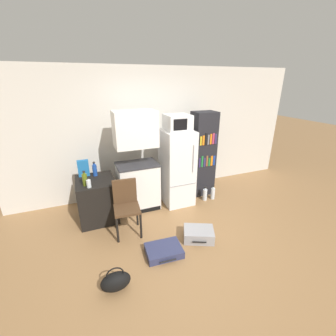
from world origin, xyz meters
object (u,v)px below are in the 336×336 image
at_px(microwave, 177,122).
at_px(bottle_olive_oil, 85,179).
at_px(bottle_blue_soda, 95,170).
at_px(suitcase_large_flat, 199,234).
at_px(kitchen_hutch, 137,166).
at_px(refrigerator, 177,167).
at_px(cereal_box, 83,168).
at_px(water_bottle_front, 213,193).
at_px(handbag, 116,281).
at_px(suitcase_small_flat, 164,251).
at_px(water_bottle_middle, 205,194).
at_px(chair, 126,202).
at_px(bottle_clear_short, 89,183).
at_px(bookshelf, 203,155).
at_px(side_table, 97,199).

height_order(microwave, bottle_olive_oil, microwave).
xyz_separation_m(bottle_blue_soda, suitcase_large_flat, (1.38, -1.41, -0.78)).
height_order(kitchen_hutch, bottle_olive_oil, kitchen_hutch).
xyz_separation_m(refrigerator, cereal_box, (-1.72, 0.21, 0.16)).
relative_size(cereal_box, water_bottle_front, 0.96).
relative_size(suitcase_large_flat, handbag, 1.57).
xyz_separation_m(suitcase_small_flat, water_bottle_middle, (1.37, 1.16, 0.08)).
distance_m(bottle_olive_oil, chair, 0.77).
relative_size(bottle_olive_oil, water_bottle_front, 0.81).
bearing_deg(microwave, bottle_blue_soda, 174.12).
xyz_separation_m(bottle_clear_short, chair, (0.52, -0.30, -0.29)).
height_order(bottle_blue_soda, suitcase_large_flat, bottle_blue_soda).
height_order(bookshelf, bottle_clear_short, bookshelf).
relative_size(bottle_blue_soda, suitcase_large_flat, 0.46).
bearing_deg(bottle_olive_oil, handbag, -82.99).
distance_m(kitchen_hutch, suitcase_large_flat, 1.65).
bearing_deg(chair, handbag, -103.84).
xyz_separation_m(handbag, water_bottle_front, (2.29, 1.49, 0.01)).
bearing_deg(side_table, kitchen_hutch, 7.34).
height_order(bottle_blue_soda, handbag, bottle_blue_soda).
bearing_deg(handbag, cereal_box, 95.44).
bearing_deg(refrigerator, side_table, -178.58).
xyz_separation_m(suitcase_large_flat, suitcase_small_flat, (-0.63, -0.10, -0.03)).
relative_size(kitchen_hutch, bottle_blue_soda, 7.21).
bearing_deg(chair, bottle_blue_soda, 121.84).
xyz_separation_m(side_table, water_bottle_front, (2.32, -0.18, -0.25)).
distance_m(bottle_olive_oil, water_bottle_front, 2.58).
bearing_deg(handbag, side_table, 90.96).
distance_m(handbag, water_bottle_middle, 2.59).
bearing_deg(bookshelf, kitchen_hutch, -176.83).
relative_size(bottle_olive_oil, water_bottle_middle, 0.81).
relative_size(microwave, bottle_blue_soda, 1.72).
xyz_separation_m(microwave, water_bottle_front, (0.75, -0.21, -1.51)).
xyz_separation_m(bottle_olive_oil, cereal_box, (0.00, 0.42, 0.04)).
xyz_separation_m(chair, water_bottle_front, (1.91, 0.39, -0.40)).
bearing_deg(bottle_blue_soda, suitcase_large_flat, -45.69).
bearing_deg(chair, water_bottle_middle, 18.66).
relative_size(water_bottle_front, water_bottle_middle, 1.01).
distance_m(kitchen_hutch, bottle_olive_oil, 0.98).
height_order(bottle_clear_short, handbag, bottle_clear_short).
relative_size(refrigerator, water_bottle_middle, 4.81).
relative_size(microwave, bottle_olive_oil, 1.78).
relative_size(side_table, microwave, 1.68).
bearing_deg(bottle_olive_oil, kitchen_hutch, 15.94).
xyz_separation_m(chair, handbag, (-0.38, -1.10, -0.41)).
distance_m(bottle_clear_short, water_bottle_middle, 2.35).
bearing_deg(water_bottle_middle, water_bottle_front, -5.10).
relative_size(suitcase_small_flat, water_bottle_middle, 1.74).
xyz_separation_m(bookshelf, cereal_box, (-2.38, 0.07, 0.01)).
bearing_deg(suitcase_large_flat, bottle_olive_oil, 171.05).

